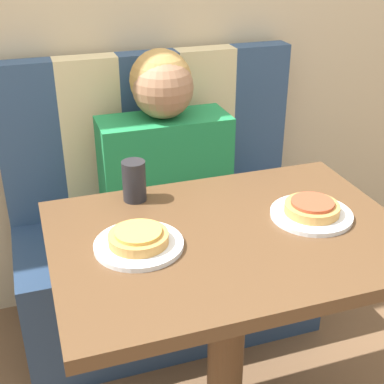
# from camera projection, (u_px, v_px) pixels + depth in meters

# --- Properties ---
(booth_seat) EXTENTS (1.07, 0.49, 0.43)m
(booth_seat) POSITION_uv_depth(u_px,v_px,m) (168.00, 274.00, 2.02)
(booth_seat) COLOR navy
(booth_seat) RESTS_ON ground_plane
(booth_backrest) EXTENTS (1.07, 0.09, 0.57)m
(booth_backrest) POSITION_uv_depth(u_px,v_px,m) (150.00, 131.00, 1.96)
(booth_backrest) COLOR navy
(booth_backrest) RESTS_ON booth_seat
(dining_table) EXTENTS (0.86, 0.61, 0.74)m
(dining_table) POSITION_uv_depth(u_px,v_px,m) (229.00, 273.00, 1.34)
(dining_table) COLOR brown
(dining_table) RESTS_ON ground_plane
(person) EXTENTS (0.43, 0.22, 0.62)m
(person) POSITION_uv_depth(u_px,v_px,m) (164.00, 146.00, 1.79)
(person) COLOR #1E8447
(person) RESTS_ON booth_seat
(plate_left) EXTENTS (0.21, 0.21, 0.01)m
(plate_left) POSITION_uv_depth(u_px,v_px,m) (139.00, 245.00, 1.23)
(plate_left) COLOR white
(plate_left) RESTS_ON dining_table
(plate_right) EXTENTS (0.21, 0.21, 0.01)m
(plate_right) POSITION_uv_depth(u_px,v_px,m) (311.00, 214.00, 1.35)
(plate_right) COLOR white
(plate_right) RESTS_ON dining_table
(pizza_left) EXTENTS (0.14, 0.14, 0.03)m
(pizza_left) POSITION_uv_depth(u_px,v_px,m) (138.00, 237.00, 1.22)
(pizza_left) COLOR #C68E47
(pizza_left) RESTS_ON plate_left
(pizza_right) EXTENTS (0.14, 0.14, 0.03)m
(pizza_right) POSITION_uv_depth(u_px,v_px,m) (312.00, 207.00, 1.34)
(pizza_right) COLOR #C68E47
(pizza_right) RESTS_ON plate_right
(drinking_cup) EXTENTS (0.06, 0.06, 0.11)m
(drinking_cup) POSITION_uv_depth(u_px,v_px,m) (134.00, 181.00, 1.41)
(drinking_cup) COLOR #232328
(drinking_cup) RESTS_ON dining_table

